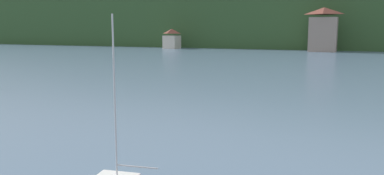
# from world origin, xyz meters

# --- Properties ---
(wooded_hillside) EXTENTS (352.00, 70.03, 55.94)m
(wooded_hillside) POSITION_xyz_m (9.54, 178.04, 8.65)
(wooded_hillside) COLOR #2D4C28
(wooded_hillside) RESTS_ON ground_plane
(shore_building_west) EXTENTS (4.17, 4.69, 5.78)m
(shore_building_west) POSITION_xyz_m (-42.49, 131.40, 2.81)
(shore_building_west) COLOR beige
(shore_building_west) RESTS_ON ground_plane
(shore_building_westcentral) EXTENTS (7.01, 5.18, 11.05)m
(shore_building_westcentral) POSITION_xyz_m (0.00, 131.63, 5.36)
(shore_building_westcentral) COLOR gray
(shore_building_westcentral) RESTS_ON ground_plane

